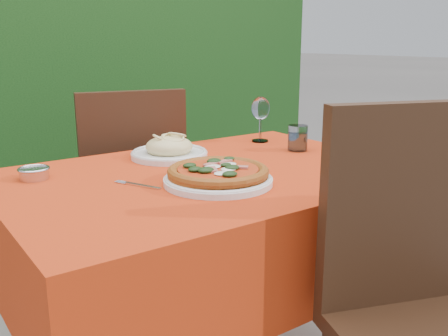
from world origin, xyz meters
TOP-DOWN VIEW (x-y plane):
  - hedge at (0.00, 1.55)m, footprint 3.20×0.55m
  - dining_table at (0.00, 0.00)m, footprint 1.26×0.86m
  - chair_near at (0.16, -0.68)m, footprint 0.59×0.59m
  - chair_far at (0.03, 0.65)m, footprint 0.52×0.52m
  - pizza_plate at (-0.05, -0.12)m, footprint 0.31×0.31m
  - pasta_plate at (-0.01, 0.25)m, footprint 0.27×0.27m
  - water_glass at (0.44, 0.07)m, footprint 0.07×0.07m
  - wine_glass at (0.43, 0.28)m, footprint 0.07×0.07m
  - fork at (-0.24, -0.02)m, footprint 0.09×0.16m
  - steel_ramekin at (-0.47, 0.23)m, footprint 0.08×0.08m

SIDE VIEW (x-z plane):
  - chair_far at x=0.03m, z-range 0.07..1.02m
  - chair_near at x=0.16m, z-range 0.07..1.08m
  - dining_table at x=0.00m, z-range 0.22..0.97m
  - fork at x=-0.24m, z-range 0.75..0.75m
  - steel_ramekin at x=-0.47m, z-range 0.75..0.78m
  - pizza_plate at x=-0.05m, z-range 0.75..0.80m
  - pasta_plate at x=-0.01m, z-range 0.74..0.81m
  - water_glass at x=0.44m, z-range 0.74..0.84m
  - wine_glass at x=0.43m, z-range 0.78..0.97m
  - hedge at x=0.00m, z-range 0.03..1.81m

